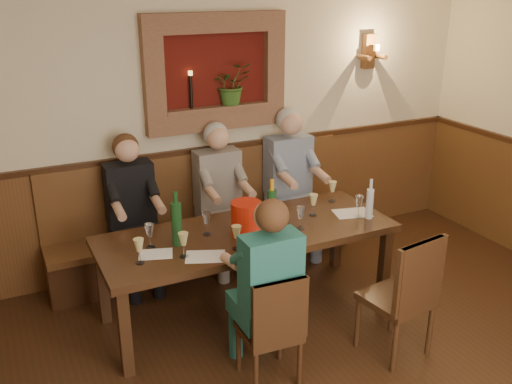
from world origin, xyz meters
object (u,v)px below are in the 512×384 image
at_px(dining_table, 248,239).
at_px(person_bench_mid, 222,211).
at_px(chair_near_left, 270,349).
at_px(spittoon_bucket, 246,219).
at_px(wine_bottle_green_a, 272,208).
at_px(chair_near_right, 396,318).
at_px(person_bench_right, 292,195).
at_px(bench, 207,234).
at_px(wine_bottle_green_b, 177,223).
at_px(person_bench_left, 135,227).
at_px(person_chair_front, 265,304).
at_px(water_bottle, 370,203).

bearing_deg(dining_table, person_bench_mid, 81.89).
bearing_deg(chair_near_left, spittoon_bucket, 79.67).
bearing_deg(chair_near_left, wine_bottle_green_a, 65.59).
bearing_deg(chair_near_right, wine_bottle_green_a, 111.62).
bearing_deg(chair_near_left, person_bench_right, 60.05).
height_order(chair_near_left, person_bench_right, person_bench_right).
height_order(dining_table, bench, bench).
distance_m(spittoon_bucket, wine_bottle_green_b, 0.55).
relative_size(person_bench_left, wine_bottle_green_b, 3.29).
xyz_separation_m(person_chair_front, water_bottle, (1.27, 0.57, 0.33)).
xyz_separation_m(person_bench_right, wine_bottle_green_a, (-0.68, -0.86, 0.30)).
xyz_separation_m(bench, water_bottle, (1.03, -1.16, 0.56)).
height_order(chair_near_right, wine_bottle_green_a, wine_bottle_green_a).
bearing_deg(chair_near_left, bench, 86.00).
height_order(dining_table, person_bench_left, person_bench_left).
bearing_deg(water_bottle, dining_table, 168.30).
relative_size(chair_near_right, wine_bottle_green_a, 2.39).
bearing_deg(spittoon_bucket, bench, 87.64).
xyz_separation_m(person_bench_left, person_chair_front, (0.48, -1.62, -0.02)).
distance_m(person_bench_left, wine_bottle_green_a, 1.31).
height_order(chair_near_left, person_chair_front, person_chair_front).
bearing_deg(bench, wine_bottle_green_b, -122.03).
xyz_separation_m(chair_near_right, person_bench_left, (-1.48, 1.82, 0.30)).
height_order(chair_near_right, person_chair_front, person_chair_front).
bearing_deg(chair_near_left, person_chair_front, 92.73).
bearing_deg(wine_bottle_green_b, person_bench_mid, 49.70).
bearing_deg(person_bench_left, wine_bottle_green_a, -43.14).
bearing_deg(chair_near_left, person_bench_mid, 81.63).
bearing_deg(spittoon_bucket, chair_near_left, -103.83).
distance_m(chair_near_left, wine_bottle_green_a, 1.16).
height_order(chair_near_left, person_bench_left, person_bench_left).
bearing_deg(water_bottle, person_bench_right, 98.23).
distance_m(person_chair_front, wine_bottle_green_b, 0.93).
bearing_deg(bench, person_chair_front, -97.81).
relative_size(bench, wine_bottle_green_a, 7.24).
distance_m(bench, person_bench_right, 0.94).
bearing_deg(person_bench_mid, spittoon_bucket, -100.11).
xyz_separation_m(person_bench_left, water_bottle, (1.75, -1.05, 0.30)).
distance_m(bench, person_bench_left, 0.77).
xyz_separation_m(person_chair_front, wine_bottle_green_a, (0.44, 0.75, 0.36)).
bearing_deg(spittoon_bucket, dining_table, 57.35).
distance_m(dining_table, person_chair_front, 0.82).
height_order(person_bench_left, water_bottle, person_bench_left).
relative_size(chair_near_right, wine_bottle_green_b, 2.30).
height_order(chair_near_left, person_bench_mid, person_bench_mid).
height_order(dining_table, spittoon_bucket, spittoon_bucket).
bearing_deg(person_bench_mid, person_chair_front, -102.40).
bearing_deg(person_bench_right, wine_bottle_green_a, -128.21).
height_order(bench, person_bench_left, person_bench_left).
distance_m(dining_table, person_bench_right, 1.22).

